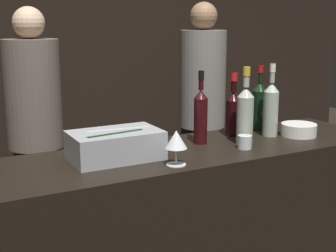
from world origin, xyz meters
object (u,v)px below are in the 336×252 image
ice_bin_with_bottles (116,144)px  candle_votive (245,142)px  red_wine_bottle_black_foil (201,114)px  red_wine_bottle_tall (233,110)px  red_wine_bottle_burgundy (259,104)px  rose_wine_bottle (245,113)px  person_blond_tee (35,122)px  bowl_white (299,129)px  person_in_hoodie (202,105)px  wine_glass (176,140)px  white_wine_bottle (271,107)px

ice_bin_with_bottles → candle_votive: 0.63m
red_wine_bottle_black_foil → red_wine_bottle_tall: size_ratio=1.07×
red_wine_bottle_burgundy → rose_wine_bottle: bearing=-140.2°
person_blond_tee → red_wine_bottle_burgundy: bearing=-79.6°
ice_bin_with_bottles → red_wine_bottle_burgundy: size_ratio=1.09×
ice_bin_with_bottles → red_wine_bottle_black_foil: bearing=6.7°
red_wine_bottle_burgundy → bowl_white: bearing=-66.6°
ice_bin_with_bottles → person_in_hoodie: bearing=45.0°
bowl_white → person_blond_tee: size_ratio=0.11×
wine_glass → rose_wine_bottle: bearing=17.7°
bowl_white → wine_glass: wine_glass is taller
wine_glass → red_wine_bottle_tall: 0.61m
white_wine_bottle → person_in_hoodie: size_ratio=0.22×
bowl_white → white_wine_bottle: white_wine_bottle is taller
wine_glass → rose_wine_bottle: 0.50m
ice_bin_with_bottles → bowl_white: (1.03, -0.05, -0.03)m
rose_wine_bottle → person_in_hoodie: 1.39m
ice_bin_with_bottles → rose_wine_bottle: size_ratio=1.03×
rose_wine_bottle → person_in_hoodie: size_ratio=0.21×
red_wine_bottle_burgundy → red_wine_bottle_tall: bearing=-166.0°
candle_votive → red_wine_bottle_tall: bearing=67.4°
ice_bin_with_bottles → person_in_hoodie: 1.72m
candle_votive → red_wine_bottle_tall: red_wine_bottle_tall is taller
person_in_hoodie → white_wine_bottle: bearing=-108.4°
red_wine_bottle_tall → rose_wine_bottle: (-0.05, -0.17, 0.02)m
red_wine_bottle_black_foil → rose_wine_bottle: size_ratio=0.95×
red_wine_bottle_tall → white_wine_bottle: white_wine_bottle is taller
candle_votive → bowl_white: bearing=10.2°
red_wine_bottle_burgundy → rose_wine_bottle: rose_wine_bottle is taller
red_wine_bottle_tall → person_blond_tee: person_blond_tee is taller
red_wine_bottle_tall → rose_wine_bottle: bearing=-105.9°
candle_votive → red_wine_bottle_tall: size_ratio=0.20×
ice_bin_with_bottles → bowl_white: ice_bin_with_bottles is taller
white_wine_bottle → person_blond_tee: bearing=126.8°
rose_wine_bottle → person_blond_tee: person_blond_tee is taller
wine_glass → bowl_white: bearing=10.3°
red_wine_bottle_black_foil → person_in_hoodie: (0.74, 1.15, -0.19)m
ice_bin_with_bottles → candle_votive: ice_bin_with_bottles is taller
red_wine_bottle_tall → person_blond_tee: 1.44m
wine_glass → red_wine_bottle_burgundy: bearing=26.7°
red_wine_bottle_tall → red_wine_bottle_burgundy: bearing=14.0°
rose_wine_bottle → white_wine_bottle: bearing=17.9°
red_wine_bottle_black_foil → candle_votive: bearing=-53.8°
bowl_white → red_wine_bottle_black_foil: red_wine_bottle_black_foil is taller
ice_bin_with_bottles → red_wine_bottle_black_foil: 0.49m
candle_votive → red_wine_bottle_black_foil: size_ratio=0.19×
red_wine_bottle_black_foil → wine_glass: bearing=-137.3°
rose_wine_bottle → candle_votive: bearing=-125.5°
ice_bin_with_bottles → rose_wine_bottle: (0.66, -0.06, 0.09)m
red_wine_bottle_tall → person_blond_tee: (-0.79, 1.19, -0.21)m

